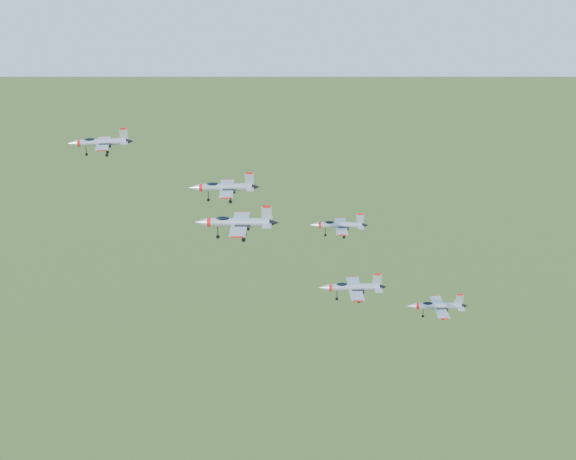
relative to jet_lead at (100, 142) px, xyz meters
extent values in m
cylinder|color=#A5A9B2|center=(0.32, -0.03, -0.03)|extent=(8.17, 1.96, 1.17)
cone|color=#A5A9B2|center=(-4.51, 0.45, -0.03)|extent=(1.73, 1.32, 1.17)
cone|color=black|center=(4.98, -0.49, -0.03)|extent=(1.35, 1.11, 0.99)
ellipsoid|color=black|center=(-1.65, 0.16, 0.41)|extent=(2.05, 1.03, 0.74)
cube|color=#A5A9B2|center=(0.25, -2.56, -0.25)|extent=(2.45, 4.14, 0.13)
cube|color=#A5A9B2|center=(0.75, 2.46, -0.25)|extent=(2.45, 4.14, 0.13)
cube|color=#A5A9B2|center=(3.99, -0.40, 1.19)|extent=(1.35, 0.24, 1.89)
cube|color=red|center=(3.99, -0.40, 2.18)|extent=(1.00, 0.22, 0.31)
cylinder|color=#A5A9B2|center=(18.11, -18.33, -3.73)|extent=(8.23, 2.85, 1.18)
cone|color=#A5A9B2|center=(13.32, -17.32, -3.73)|extent=(1.84, 1.49, 1.18)
cone|color=black|center=(22.72, -19.31, -3.73)|extent=(1.45, 1.24, 1.00)
ellipsoid|color=black|center=(16.16, -17.92, -3.29)|extent=(2.13, 1.24, 0.75)
cube|color=#A5A9B2|center=(17.76, -20.86, -3.96)|extent=(2.87, 4.34, 0.13)
cube|color=#A5A9B2|center=(18.82, -15.89, -3.96)|extent=(2.87, 4.34, 0.13)
cube|color=#A5A9B2|center=(21.75, -19.11, -2.51)|extent=(1.35, 0.39, 1.91)
cube|color=red|center=(21.75, -19.11, -1.51)|extent=(1.00, 0.33, 0.32)
cylinder|color=#A5A9B2|center=(17.02, -34.14, -3.77)|extent=(8.59, 3.49, 1.24)
cone|color=#A5A9B2|center=(12.06, -32.76, -3.77)|extent=(1.98, 1.65, 1.24)
cone|color=black|center=(21.79, -35.46, -3.77)|extent=(1.57, 1.37, 1.05)
ellipsoid|color=black|center=(15.00, -33.58, -3.30)|extent=(2.26, 1.42, 0.79)
cube|color=#A5A9B2|center=(16.49, -36.76, -4.01)|extent=(3.23, 4.63, 0.13)
cube|color=#A5A9B2|center=(17.92, -31.62, -4.01)|extent=(3.23, 4.63, 0.13)
cube|color=#A5A9B2|center=(20.78, -35.18, -2.48)|extent=(1.41, 0.49, 2.00)
cube|color=red|center=(20.78, -35.18, -1.43)|extent=(1.05, 0.41, 0.33)
cylinder|color=#A5A9B2|center=(40.73, -7.05, -16.23)|extent=(7.86, 3.14, 1.13)
cone|color=#A5A9B2|center=(36.19, -5.83, -16.23)|extent=(1.81, 1.50, 1.13)
cone|color=black|center=(45.10, -8.23, -16.23)|extent=(1.43, 1.25, 0.96)
ellipsoid|color=black|center=(38.88, -6.55, -15.81)|extent=(2.06, 1.29, 0.72)
cube|color=#A5A9B2|center=(40.26, -9.45, -16.45)|extent=(2.93, 4.22, 0.12)
cube|color=#A5A9B2|center=(41.53, -4.74, -16.45)|extent=(2.93, 4.22, 0.12)
cube|color=#A5A9B2|center=(44.17, -7.98, -15.06)|extent=(1.29, 0.44, 1.83)
cube|color=red|center=(44.17, -7.98, -14.10)|extent=(0.96, 0.37, 0.30)
cylinder|color=#A5A9B2|center=(38.07, -23.02, -21.03)|extent=(8.35, 2.99, 1.20)
cone|color=#A5A9B2|center=(33.22, -21.93, -21.03)|extent=(1.88, 1.53, 1.20)
cone|color=black|center=(42.74, -24.08, -21.03)|extent=(1.48, 1.28, 1.02)
ellipsoid|color=black|center=(36.09, -22.57, -20.57)|extent=(2.17, 1.29, 0.76)
cube|color=#A5A9B2|center=(37.68, -25.58, -21.26)|extent=(2.96, 4.42, 0.13)
cube|color=#A5A9B2|center=(38.82, -20.55, -21.26)|extent=(2.96, 4.42, 0.13)
cube|color=#A5A9B2|center=(41.75, -23.85, -19.78)|extent=(1.37, 0.41, 1.93)
cube|color=red|center=(41.75, -23.85, -18.77)|extent=(1.02, 0.35, 0.32)
cylinder|color=#A5A9B2|center=(58.16, -13.38, -31.53)|extent=(8.42, 3.12, 1.21)
cone|color=#A5A9B2|center=(53.27, -12.21, -31.53)|extent=(1.91, 1.57, 1.21)
cone|color=black|center=(62.86, -14.51, -31.53)|extent=(1.51, 1.30, 1.03)
ellipsoid|color=black|center=(56.17, -12.90, -31.08)|extent=(2.19, 1.32, 0.77)
cube|color=#A5A9B2|center=(57.73, -15.96, -31.77)|extent=(3.03, 4.48, 0.13)
cube|color=#A5A9B2|center=(58.94, -10.89, -31.77)|extent=(3.03, 4.48, 0.13)
cube|color=#A5A9B2|center=(61.86, -14.27, -30.28)|extent=(1.38, 0.43, 1.95)
cube|color=red|center=(61.86, -14.27, -29.26)|extent=(1.03, 0.36, 0.33)
camera|label=1|loc=(-2.00, -135.43, 34.48)|focal=50.00mm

